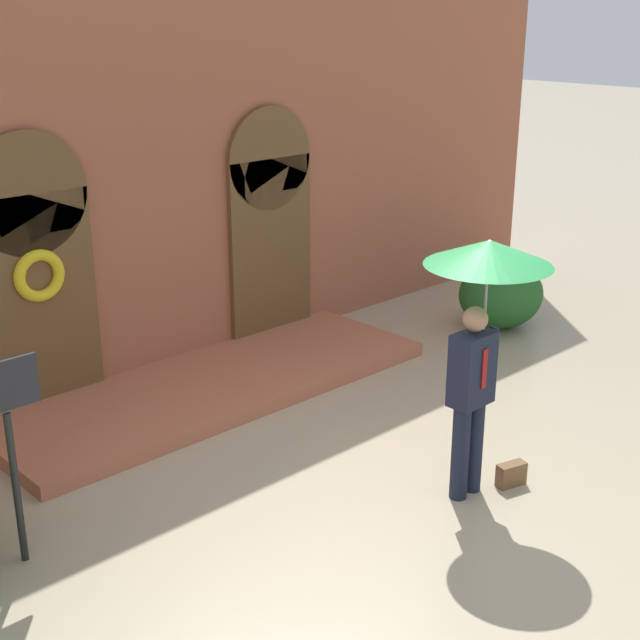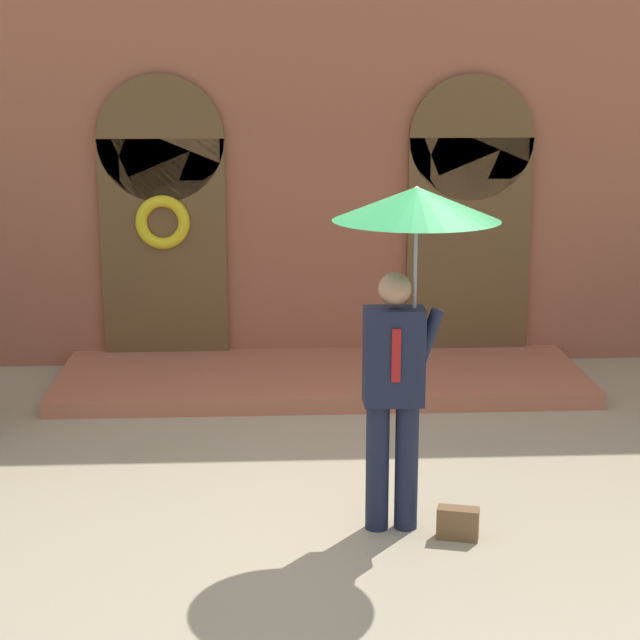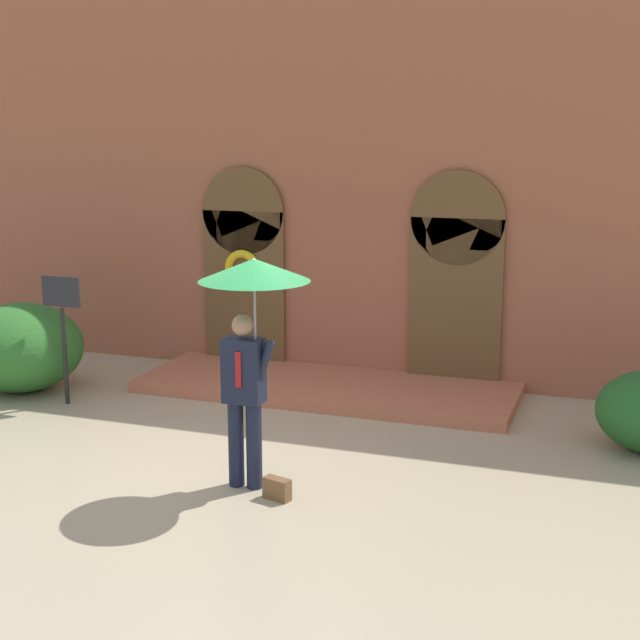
{
  "view_description": "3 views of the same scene",
  "coord_description": "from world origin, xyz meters",
  "views": [
    {
      "loc": [
        -5.54,
        -4.63,
        4.22
      ],
      "look_at": [
        0.11,
        1.39,
        1.28
      ],
      "focal_mm": 50.0,
      "sensor_mm": 36.0,
      "label": 1
    },
    {
      "loc": [
        -0.54,
        -7.17,
        3.11
      ],
      "look_at": [
        -0.1,
        1.32,
        1.09
      ],
      "focal_mm": 60.0,
      "sensor_mm": 36.0,
      "label": 2
    },
    {
      "loc": [
        3.88,
        -8.15,
        3.58
      ],
      "look_at": [
        0.35,
        1.81,
        1.31
      ],
      "focal_mm": 50.0,
      "sensor_mm": 36.0,
      "label": 3
    }
  ],
  "objects": [
    {
      "name": "ground_plane",
      "position": [
        0.0,
        0.0,
        0.0
      ],
      "size": [
        80.0,
        80.0,
        0.0
      ],
      "primitive_type": "plane",
      "color": "tan"
    },
    {
      "name": "handbag",
      "position": [
        0.73,
        -0.53,
        0.11
      ],
      "size": [
        0.3,
        0.19,
        0.22
      ],
      "primitive_type": "cube",
      "rotation": [
        0.0,
        0.0,
        -0.26
      ],
      "color": "brown",
      "rests_on": "ground"
    },
    {
      "name": "person_with_umbrella",
      "position": [
        0.4,
        -0.33,
        1.91
      ],
      "size": [
        1.1,
        1.1,
        2.36
      ],
      "color": "#191E33",
      "rests_on": "ground"
    },
    {
      "name": "building_facade",
      "position": [
        -0.0,
        4.15,
        2.68
      ],
      "size": [
        14.0,
        2.3,
        5.6
      ],
      "color": "#9E563D",
      "rests_on": "ground"
    }
  ]
}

